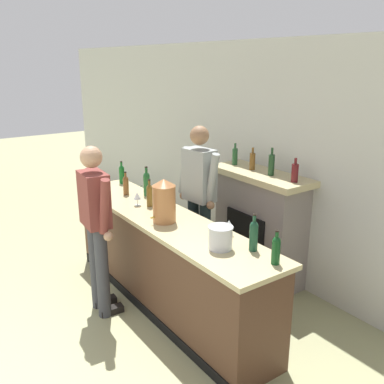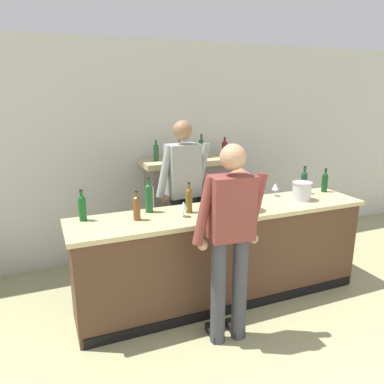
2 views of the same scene
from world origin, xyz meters
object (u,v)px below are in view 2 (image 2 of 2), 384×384
Objects in this scene: wine_bottle_chardonnay_pale at (82,207)px; wine_bottle_merlot_tall at (149,197)px; wine_bottle_port_short at (325,181)px; wine_glass_mid_counter at (275,187)px; wine_bottle_riesling_slim at (137,207)px; person_bartender at (183,194)px; wine_glass_back_row at (184,206)px; wine_bottle_rose_blush at (304,181)px; fireplace_stone at (190,206)px; copper_dispenser at (239,189)px; ice_bucket_steel at (302,191)px; wine_bottle_burgundy_dark at (189,199)px; person_customer at (230,237)px.

wine_bottle_chardonnay_pale is 0.84× the size of wine_bottle_merlot_tall.
wine_bottle_port_short reaches higher than wine_glass_mid_counter.
person_bartender is at bearing 40.09° from wine_bottle_riesling_slim.
wine_glass_back_row is (-0.25, -0.65, 0.08)m from person_bartender.
wine_glass_back_row is at bearing -171.32° from wine_bottle_rose_blush.
wine_bottle_rose_blush is at bearing 4.57° from wine_bottle_riesling_slim.
wine_bottle_chardonnay_pale is (-1.47, -1.03, 0.46)m from fireplace_stone.
wine_bottle_riesling_slim is at bearing -175.43° from wine_bottle_rose_blush.
ice_bucket_steel is (0.81, 0.05, -0.12)m from copper_dispenser.
wine_bottle_chardonnay_pale is at bearing 179.15° from wine_bottle_port_short.
wine_bottle_merlot_tall is at bearing 172.24° from ice_bucket_steel.
wine_bottle_port_short is 1.76m from wine_bottle_burgundy_dark.
person_bartender is at bearing 74.55° from wine_bottle_burgundy_dark.
fireplace_stone is 5.00× the size of wine_bottle_rose_blush.
wine_bottle_merlot_tall is at bearing 179.25° from wine_bottle_rose_blush.
wine_bottle_chardonnay_pale is at bearing -145.16° from fireplace_stone.
wine_bottle_rose_blush reaches higher than wine_bottle_burgundy_dark.
wine_bottle_riesling_slim is at bearing 174.67° from copper_dispenser.
ice_bucket_steel is 0.76× the size of wine_bottle_port_short.
wine_bottle_merlot_tall is (-0.35, 0.16, 0.02)m from wine_bottle_burgundy_dark.
fireplace_stone is 1.64m from wine_bottle_riesling_slim.
copper_dispenser is at bearing -176.19° from ice_bucket_steel.
fireplace_stone reaches higher than wine_bottle_burgundy_dark.
wine_bottle_merlot_tall reaches higher than wine_bottle_rose_blush.
wine_glass_back_row is at bearing -15.91° from wine_bottle_chardonnay_pale.
wine_bottle_chardonnay_pale is 2.10m from wine_glass_mid_counter.
wine_bottle_riesling_slim is (-1.01, -1.20, 0.46)m from fireplace_stone.
person_customer reaches higher than wine_glass_back_row.
wine_bottle_merlot_tall is (-0.84, -1.02, 0.49)m from fireplace_stone.
copper_dispenser is at bearing -90.09° from fireplace_stone.
person_bartender is 4.25× the size of copper_dispenser.
wine_bottle_merlot_tall reaches higher than wine_glass_mid_counter.
person_bartender is 1.30m from ice_bucket_steel.
wine_bottle_rose_blush reaches higher than wine_bottle_port_short.
copper_dispenser is 2.05× the size of ice_bucket_steel.
wine_glass_back_row is (-0.09, -0.10, -0.03)m from wine_bottle_burgundy_dark.
wine_bottle_port_short is 1.01× the size of wine_bottle_riesling_slim.
wine_bottle_burgundy_dark is (-1.30, 0.06, 0.03)m from ice_bucket_steel.
wine_bottle_rose_blush is (0.99, 0.25, -0.07)m from copper_dispenser.
wine_bottle_burgundy_dark is 1.13m from wine_glass_mid_counter.
wine_glass_back_row is (0.89, -0.25, -0.02)m from wine_bottle_chardonnay_pale.
wine_bottle_port_short is 0.93× the size of wine_bottle_burgundy_dark.
person_customer is 1.34m from ice_bucket_steel.
person_bartender is 0.70m from wine_glass_back_row.
ice_bucket_steel is 0.70× the size of wine_bottle_burgundy_dark.
wine_glass_back_row is at bearing 178.58° from copper_dispenser.
wine_bottle_port_short is (1.27, 0.23, -0.09)m from copper_dispenser.
wine_bottle_rose_blush is at bearing 8.68° from wine_glass_back_row.
wine_bottle_chardonnay_pale is (-1.47, 0.27, -0.09)m from copper_dispenser.
person_bartender is at bearing 19.18° from wine_bottle_chardonnay_pale.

